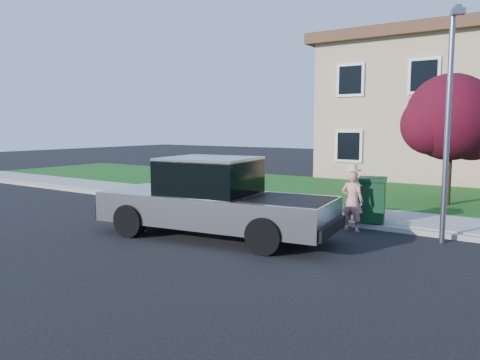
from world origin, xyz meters
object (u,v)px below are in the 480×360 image
(woman, at_px, (352,200))
(ornamental_tree, at_px, (452,121))
(trash_bin, at_px, (372,199))
(street_lamp, at_px, (449,113))
(pickup_truck, at_px, (214,200))

(woman, bearing_deg, ornamental_tree, -106.77)
(trash_bin, relative_size, street_lamp, 0.22)
(ornamental_tree, distance_m, street_lamp, 4.87)
(trash_bin, distance_m, street_lamp, 2.86)
(pickup_truck, bearing_deg, ornamental_tree, 54.89)
(pickup_truck, xyz_separation_m, street_lamp, (4.43, 2.27, 1.93))
(pickup_truck, height_order, woman, pickup_truck)
(woman, bearing_deg, street_lamp, 177.03)
(woman, height_order, ornamental_tree, ornamental_tree)
(ornamental_tree, bearing_deg, street_lamp, -80.66)
(ornamental_tree, height_order, street_lamp, street_lamp)
(pickup_truck, bearing_deg, street_lamp, 19.26)
(woman, xyz_separation_m, street_lamp, (2.05, -0.04, 2.01))
(ornamental_tree, bearing_deg, woman, -104.82)
(pickup_truck, xyz_separation_m, ornamental_tree, (3.64, 7.08, 1.81))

